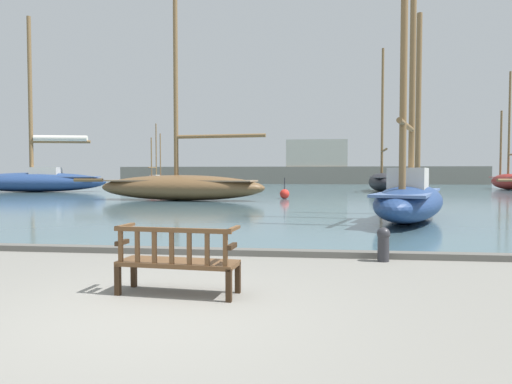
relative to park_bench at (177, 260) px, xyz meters
The scene contains 13 objects.
ground_plane 0.95m from the park_bench, 94.68° to the right, with size 160.00×160.00×0.00m, color gray.
harbor_water 43.18m from the park_bench, 90.09° to the left, with size 100.00×80.00×0.08m, color #476670.
quay_edge_kerb 3.05m from the park_bench, 91.28° to the left, with size 40.00×0.30×0.12m, color #5B5954.
park_bench is the anchor object (origin of this frame).
sailboat_nearest_starboard 10.76m from the park_bench, 62.24° to the left, with size 4.22×8.98×8.84m.
sailboat_outer_starboard 36.17m from the park_bench, 125.18° to the left, with size 13.18×5.70×14.38m.
sailboat_centre_channel 43.34m from the park_bench, 109.51° to the left, with size 1.32×5.15×6.81m.
sailboat_far_starboard 45.22m from the park_bench, 62.85° to the left, with size 2.28×7.55×11.24m.
sailboat_outer_port 20.26m from the park_bench, 106.07° to the left, with size 11.84×3.61×12.20m.
sailboat_distant_harbor 34.65m from the park_bench, 76.98° to the left, with size 2.73×10.65×12.08m.
mooring_bollard 4.10m from the park_bench, 40.95° to the left, with size 0.24×0.24×0.63m.
channel_buoy 21.75m from the park_bench, 89.42° to the left, with size 0.58×0.58×1.28m.
far_breakwater 61.06m from the park_bench, 89.63° to the left, with size 53.12×2.40×6.50m.
Camera 1 is at (1.82, -5.03, 1.62)m, focal length 32.00 mm.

